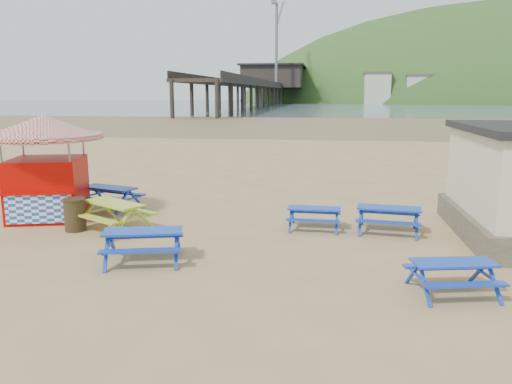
# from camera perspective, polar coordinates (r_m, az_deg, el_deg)

# --- Properties ---
(ground) EXTENTS (400.00, 400.00, 0.00)m
(ground) POSITION_cam_1_polar(r_m,az_deg,el_deg) (14.35, -4.45, -4.98)
(ground) COLOR tan
(ground) RESTS_ON ground
(wet_sand) EXTENTS (400.00, 400.00, 0.00)m
(wet_sand) POSITION_cam_1_polar(r_m,az_deg,el_deg) (68.63, 5.57, 7.86)
(wet_sand) COLOR brown
(wet_sand) RESTS_ON ground
(sea) EXTENTS (400.00, 400.00, 0.00)m
(sea) POSITION_cam_1_polar(r_m,az_deg,el_deg) (183.51, 7.22, 9.91)
(sea) COLOR #495C69
(sea) RESTS_ON ground
(picnic_table_blue_a) EXTENTS (2.33, 2.08, 0.81)m
(picnic_table_blue_a) POSITION_cam_1_polar(r_m,az_deg,el_deg) (18.06, -16.37, -0.70)
(picnic_table_blue_a) COLOR #151FA3
(picnic_table_blue_a) RESTS_ON ground
(picnic_table_blue_b) EXTENTS (1.60, 1.30, 0.65)m
(picnic_table_blue_b) POSITION_cam_1_polar(r_m,az_deg,el_deg) (15.01, 6.64, -3.00)
(picnic_table_blue_b) COLOR #151FA3
(picnic_table_blue_b) RESTS_ON ground
(picnic_table_blue_c) EXTENTS (1.97, 1.66, 0.75)m
(picnic_table_blue_c) POSITION_cam_1_polar(r_m,az_deg,el_deg) (15.03, 14.88, -3.09)
(picnic_table_blue_c) COLOR #151FA3
(picnic_table_blue_c) RESTS_ON ground
(picnic_table_blue_d) EXTENTS (2.16, 1.90, 0.78)m
(picnic_table_blue_d) POSITION_cam_1_polar(r_m,az_deg,el_deg) (12.36, -12.75, -6.02)
(picnic_table_blue_d) COLOR #151FA3
(picnic_table_blue_d) RESTS_ON ground
(picnic_table_blue_e) EXTENTS (1.86, 1.62, 0.68)m
(picnic_table_blue_e) POSITION_cam_1_polar(r_m,az_deg,el_deg) (10.95, 21.56, -9.09)
(picnic_table_blue_e) COLOR #151FA3
(picnic_table_blue_e) RESTS_ON ground
(picnic_table_yellow) EXTENTS (2.58, 2.44, 0.85)m
(picnic_table_yellow) POSITION_cam_1_polar(r_m,az_deg,el_deg) (15.31, -15.87, -2.69)
(picnic_table_yellow) COLOR #BED528
(picnic_table_yellow) RESTS_ON ground
(ice_cream_kiosk) EXTENTS (4.55, 4.55, 3.32)m
(ice_cream_kiosk) POSITION_cam_1_polar(r_m,az_deg,el_deg) (17.28, -22.95, 4.02)
(ice_cream_kiosk) COLOR #B50400
(ice_cream_kiosk) RESTS_ON ground
(litter_bin) EXTENTS (0.66, 0.66, 0.96)m
(litter_bin) POSITION_cam_1_polar(r_m,az_deg,el_deg) (15.64, -20.00, -2.42)
(litter_bin) COLOR #3E331B
(litter_bin) RESTS_ON ground
(pier) EXTENTS (24.00, 220.00, 39.29)m
(pier) POSITION_cam_1_polar(r_m,az_deg,el_deg) (192.83, 1.84, 11.68)
(pier) COLOR black
(pier) RESTS_ON ground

